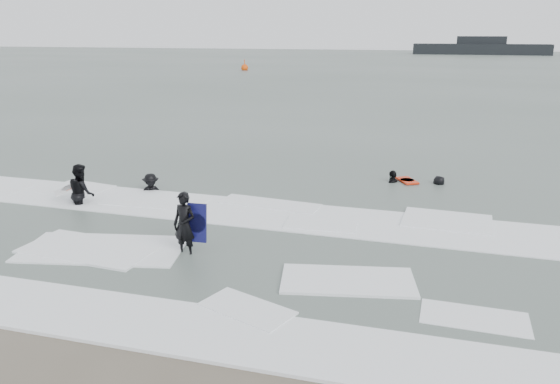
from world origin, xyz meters
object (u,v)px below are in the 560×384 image
(surfer_centre, at_px, (186,256))
(buoy, at_px, (245,68))
(surfer_wading, at_px, (83,205))
(surfer_right_near, at_px, (393,183))
(surfer_right_far, at_px, (439,186))
(vessel_horizon, at_px, (481,48))
(surfer_breaker, at_px, (151,193))

(surfer_centre, relative_size, buoy, 1.00)
(surfer_wading, xyz_separation_m, surfer_right_near, (9.25, 5.45, 0.00))
(surfer_wading, relative_size, buoy, 1.14)
(surfer_right_far, bearing_deg, surfer_wading, -20.62)
(surfer_right_far, distance_m, vessel_horizon, 123.06)
(surfer_breaker, relative_size, vessel_horizon, 0.05)
(surfer_centre, distance_m, vessel_horizon, 131.94)
(surfer_breaker, bearing_deg, surfer_right_near, -11.38)
(buoy, bearing_deg, surfer_centre, -71.04)
(surfer_wading, bearing_deg, buoy, -32.51)
(surfer_right_far, xyz_separation_m, vessel_horizon, (7.30, 122.83, 1.57))
(surfer_wading, distance_m, buoy, 62.24)
(surfer_centre, relative_size, vessel_horizon, 0.05)
(surfer_wading, relative_size, vessel_horizon, 0.06)
(surfer_breaker, distance_m, surfer_right_far, 10.19)
(surfer_right_near, bearing_deg, buoy, -127.98)
(surfer_wading, bearing_deg, surfer_centre, -167.43)
(surfer_wading, distance_m, vessel_horizon, 129.73)
(surfer_centre, distance_m, surfer_right_far, 10.28)
(surfer_right_far, distance_m, buoy, 60.92)
(surfer_wading, xyz_separation_m, surfer_breaker, (1.41, 1.84, 0.00))
(surfer_breaker, bearing_deg, surfer_wading, -163.40)
(surfer_centre, distance_m, buoy, 66.42)
(surfer_right_near, bearing_deg, surfer_right_far, 122.22)
(surfer_wading, relative_size, surfer_right_far, 1.25)
(surfer_wading, xyz_separation_m, surfer_right_far, (10.87, 5.61, 0.00))
(surfer_right_near, height_order, surfer_right_far, surfer_right_near)
(buoy, xyz_separation_m, vessel_horizon, (34.75, 68.45, 1.15))
(surfer_right_far, relative_size, vessel_horizon, 0.05)
(surfer_centre, xyz_separation_m, surfer_wading, (-5.00, 2.83, 0.00))
(surfer_centre, xyz_separation_m, surfer_breaker, (-3.60, 4.67, 0.00))
(surfer_right_far, bearing_deg, surfer_breaker, -26.22)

